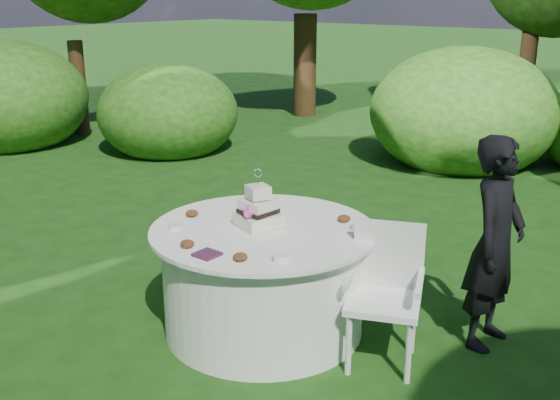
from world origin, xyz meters
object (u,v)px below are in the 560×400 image
at_px(napkins, 207,254).
at_px(chair, 385,285).
at_px(guest, 495,243).
at_px(table, 264,278).
at_px(cake, 258,211).

relative_size(napkins, chair, 0.15).
distance_m(napkins, guest, 1.90).
distance_m(guest, table, 1.59).
height_order(napkins, guest, guest).
xyz_separation_m(cake, chair, (0.90, 0.21, -0.36)).
height_order(napkins, chair, chair).
height_order(guest, cake, guest).
bearing_deg(chair, table, -166.55).
xyz_separation_m(guest, table, (-1.31, -0.83, -0.34)).
distance_m(cake, chair, 0.99).
distance_m(napkins, table, 0.72).
bearing_deg(napkins, table, 95.69).
bearing_deg(napkins, cake, 99.65).
bearing_deg(chair, cake, -166.86).
bearing_deg(guest, chair, 143.38).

